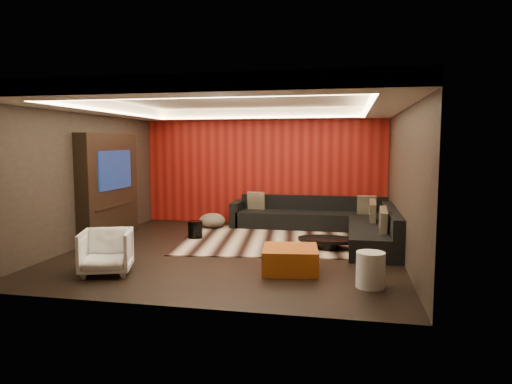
% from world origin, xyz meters
% --- Properties ---
extents(floor, '(6.00, 6.00, 0.02)m').
position_xyz_m(floor, '(0.00, 0.00, -0.01)').
color(floor, black).
rests_on(floor, ground).
extents(ceiling, '(6.00, 6.00, 0.02)m').
position_xyz_m(ceiling, '(0.00, 0.00, 2.81)').
color(ceiling, silver).
rests_on(ceiling, ground).
extents(wall_back, '(6.00, 0.02, 2.80)m').
position_xyz_m(wall_back, '(0.00, 3.01, 1.40)').
color(wall_back, black).
rests_on(wall_back, ground).
extents(wall_left, '(0.02, 6.00, 2.80)m').
position_xyz_m(wall_left, '(-3.01, 0.00, 1.40)').
color(wall_left, black).
rests_on(wall_left, ground).
extents(wall_right, '(0.02, 6.00, 2.80)m').
position_xyz_m(wall_right, '(3.01, 0.00, 1.40)').
color(wall_right, black).
rests_on(wall_right, ground).
extents(red_feature_wall, '(5.98, 0.05, 2.78)m').
position_xyz_m(red_feature_wall, '(0.00, 2.97, 1.40)').
color(red_feature_wall, '#6B0C0A').
rests_on(red_feature_wall, ground).
extents(soffit_back, '(6.00, 0.60, 0.22)m').
position_xyz_m(soffit_back, '(0.00, 2.70, 2.69)').
color(soffit_back, silver).
rests_on(soffit_back, ground).
extents(soffit_front, '(6.00, 0.60, 0.22)m').
position_xyz_m(soffit_front, '(0.00, -2.70, 2.69)').
color(soffit_front, silver).
rests_on(soffit_front, ground).
extents(soffit_left, '(0.60, 4.80, 0.22)m').
position_xyz_m(soffit_left, '(-2.70, 0.00, 2.69)').
color(soffit_left, silver).
rests_on(soffit_left, ground).
extents(soffit_right, '(0.60, 4.80, 0.22)m').
position_xyz_m(soffit_right, '(2.70, 0.00, 2.69)').
color(soffit_right, silver).
rests_on(soffit_right, ground).
extents(cove_back, '(4.80, 0.08, 0.04)m').
position_xyz_m(cove_back, '(0.00, 2.36, 2.60)').
color(cove_back, '#FFD899').
rests_on(cove_back, ground).
extents(cove_front, '(4.80, 0.08, 0.04)m').
position_xyz_m(cove_front, '(0.00, -2.36, 2.60)').
color(cove_front, '#FFD899').
rests_on(cove_front, ground).
extents(cove_left, '(0.08, 4.80, 0.04)m').
position_xyz_m(cove_left, '(-2.36, 0.00, 2.60)').
color(cove_left, '#FFD899').
rests_on(cove_left, ground).
extents(cove_right, '(0.08, 4.80, 0.04)m').
position_xyz_m(cove_right, '(2.36, 0.00, 2.60)').
color(cove_right, '#FFD899').
rests_on(cove_right, ground).
extents(tv_surround, '(0.30, 2.00, 2.20)m').
position_xyz_m(tv_surround, '(-2.85, 0.60, 1.10)').
color(tv_surround, black).
rests_on(tv_surround, ground).
extents(tv_screen, '(0.04, 1.30, 0.80)m').
position_xyz_m(tv_screen, '(-2.69, 0.60, 1.45)').
color(tv_screen, black).
rests_on(tv_screen, ground).
extents(tv_shelf, '(0.04, 1.60, 0.04)m').
position_xyz_m(tv_shelf, '(-2.69, 0.60, 0.70)').
color(tv_shelf, black).
rests_on(tv_shelf, ground).
extents(rug, '(4.33, 3.45, 0.02)m').
position_xyz_m(rug, '(0.69, 1.09, 0.01)').
color(rug, '#C1A88D').
rests_on(rug, floor).
extents(coffee_table, '(1.22, 1.22, 0.19)m').
position_xyz_m(coffee_table, '(1.72, 0.48, 0.12)').
color(coffee_table, black).
rests_on(coffee_table, rug).
extents(drum_stool, '(0.39, 0.39, 0.36)m').
position_xyz_m(drum_stool, '(-1.06, 0.89, 0.20)').
color(drum_stool, black).
rests_on(drum_stool, rug).
extents(striped_pouf, '(0.63, 0.63, 0.34)m').
position_xyz_m(striped_pouf, '(-1.06, 2.13, 0.19)').
color(striped_pouf, '#B3A48B').
rests_on(striped_pouf, rug).
extents(white_side_table, '(0.44, 0.44, 0.50)m').
position_xyz_m(white_side_table, '(2.39, -1.73, 0.25)').
color(white_side_table, white).
rests_on(white_side_table, floor).
extents(orange_ottoman, '(0.95, 0.95, 0.38)m').
position_xyz_m(orange_ottoman, '(1.20, -1.15, 0.19)').
color(orange_ottoman, '#8E3512').
rests_on(orange_ottoman, floor).
extents(armchair, '(0.93, 0.95, 0.68)m').
position_xyz_m(armchair, '(-1.55, -1.84, 0.34)').
color(armchair, white).
rests_on(armchair, floor).
extents(sectional_sofa, '(3.65, 3.50, 0.75)m').
position_xyz_m(sectional_sofa, '(1.73, 1.86, 0.26)').
color(sectional_sofa, black).
rests_on(sectional_sofa, floor).
extents(throw_pillows, '(3.08, 2.78, 0.50)m').
position_xyz_m(throw_pillows, '(1.91, 1.67, 0.62)').
color(throw_pillows, tan).
rests_on(throw_pillows, sectional_sofa).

